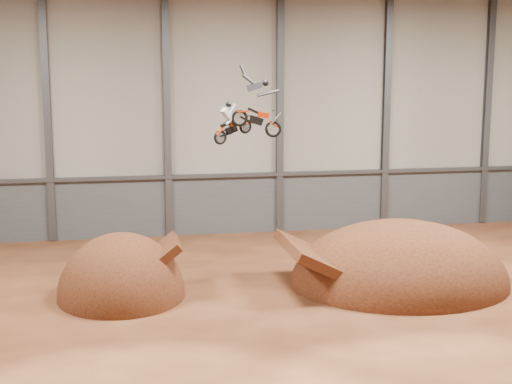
{
  "coord_description": "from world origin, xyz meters",
  "views": [
    {
      "loc": [
        -5.94,
        -26.66,
        9.66
      ],
      "look_at": [
        -0.15,
        4.0,
        4.35
      ],
      "focal_mm": 50.0,
      "sensor_mm": 36.0,
      "label": 1
    }
  ],
  "objects_px": {
    "takeoff_ramp": "(122,296)",
    "landing_ramp": "(399,283)",
    "fmx_rider_b": "(254,102)",
    "fmx_rider_a": "(235,118)"
  },
  "relations": [
    {
      "from": "takeoff_ramp",
      "to": "landing_ramp",
      "type": "distance_m",
      "value": 12.58
    },
    {
      "from": "takeoff_ramp",
      "to": "landing_ramp",
      "type": "relative_size",
      "value": 0.63
    },
    {
      "from": "takeoff_ramp",
      "to": "landing_ramp",
      "type": "bearing_deg",
      "value": -2.13
    },
    {
      "from": "takeoff_ramp",
      "to": "fmx_rider_b",
      "type": "relative_size",
      "value": 2.16
    },
    {
      "from": "fmx_rider_a",
      "to": "fmx_rider_b",
      "type": "height_order",
      "value": "fmx_rider_b"
    },
    {
      "from": "takeoff_ramp",
      "to": "landing_ramp",
      "type": "xyz_separation_m",
      "value": [
        12.58,
        -0.47,
        0.0
      ]
    },
    {
      "from": "takeoff_ramp",
      "to": "fmx_rider_a",
      "type": "distance_m",
      "value": 9.16
    },
    {
      "from": "takeoff_ramp",
      "to": "fmx_rider_b",
      "type": "distance_m",
      "value": 10.19
    },
    {
      "from": "takeoff_ramp",
      "to": "fmx_rider_a",
      "type": "xyz_separation_m",
      "value": [
        5.02,
        0.03,
        7.66
      ]
    },
    {
      "from": "landing_ramp",
      "to": "fmx_rider_b",
      "type": "xyz_separation_m",
      "value": [
        -6.77,
        0.17,
        8.37
      ]
    }
  ]
}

